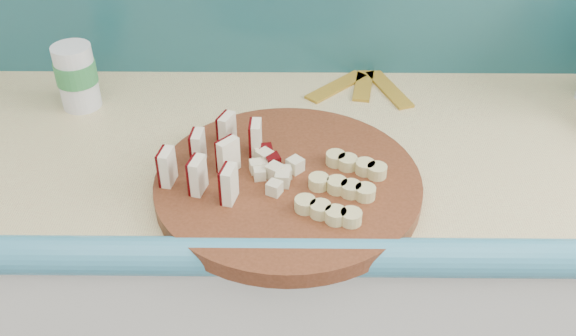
# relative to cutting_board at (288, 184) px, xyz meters

# --- Properties ---
(kitchen_counter) EXTENTS (2.20, 0.63, 0.91)m
(kitchen_counter) POSITION_rel_cutting_board_xyz_m (0.11, 0.14, -0.47)
(kitchen_counter) COLOR silver
(kitchen_counter) RESTS_ON ground
(cutting_board) EXTENTS (0.59, 0.59, 0.03)m
(cutting_board) POSITION_rel_cutting_board_xyz_m (0.00, 0.00, 0.00)
(cutting_board) COLOR #48210F
(cutting_board) RESTS_ON kitchen_counter
(apple_wedges) EXTENTS (0.17, 0.20, 0.06)m
(apple_wedges) POSITION_rel_cutting_board_xyz_m (-0.12, 0.02, 0.04)
(apple_wedges) COLOR beige
(apple_wedges) RESTS_ON cutting_board
(apple_chunks) EXTENTS (0.07, 0.07, 0.02)m
(apple_chunks) POSITION_rel_cutting_board_xyz_m (-0.03, 0.01, 0.03)
(apple_chunks) COLOR beige
(apple_chunks) RESTS_ON cutting_board
(banana_slices) EXTENTS (0.16, 0.19, 0.02)m
(banana_slices) POSITION_rel_cutting_board_xyz_m (0.09, -0.04, 0.02)
(banana_slices) COLOR #CBC17C
(banana_slices) RESTS_ON cutting_board
(canister) EXTENTS (0.08, 0.08, 0.13)m
(canister) POSITION_rel_cutting_board_xyz_m (-0.42, 0.27, 0.05)
(canister) COLOR silver
(canister) RESTS_ON kitchen_counter
(banana_peel) EXTENTS (0.22, 0.19, 0.01)m
(banana_peel) POSITION_rel_cutting_board_xyz_m (0.16, 0.35, -0.01)
(banana_peel) COLOR gold
(banana_peel) RESTS_ON kitchen_counter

